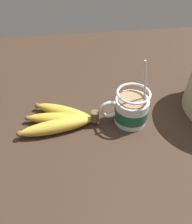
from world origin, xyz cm
name	(u,v)px	position (x,y,z in cm)	size (l,w,h in cm)	color
table	(109,127)	(0.00, 0.00, 1.35)	(114.98, 114.98, 2.70)	#332319
coffee_mug	(131,110)	(-5.31, -0.59, 6.49)	(11.72, 8.38, 17.37)	silver
banana_bunch	(60,120)	(12.49, -1.60, 4.34)	(19.98, 13.05, 4.03)	brown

